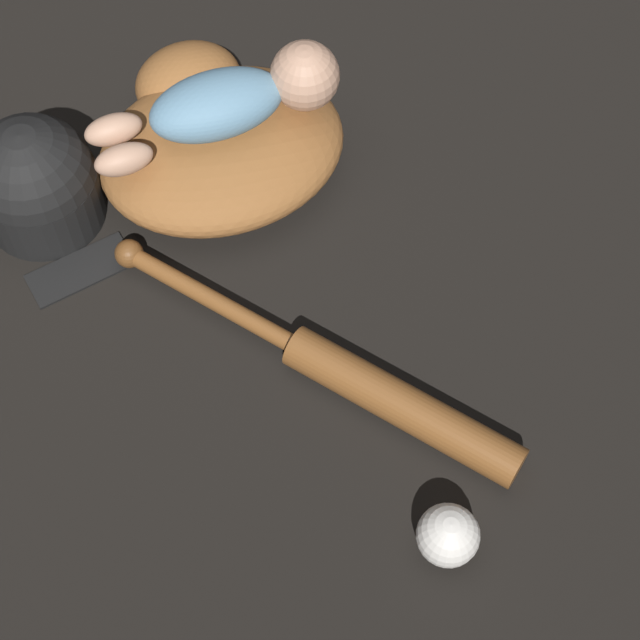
{
  "coord_description": "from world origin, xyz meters",
  "views": [
    {
      "loc": [
        -0.42,
        -0.88,
        1.2
      ],
      "look_at": [
        -0.05,
        -0.36,
        0.08
      ],
      "focal_mm": 60.0,
      "sensor_mm": 36.0,
      "label": 1
    }
  ],
  "objects_px": {
    "baseball_glove": "(215,138)",
    "baby_figure": "(234,100)",
    "baseball": "(448,535)",
    "baseball_cap": "(37,183)",
    "baseball_bat": "(360,382)"
  },
  "relations": [
    {
      "from": "baseball_glove",
      "to": "baby_figure",
      "type": "distance_m",
      "value": 0.1
    },
    {
      "from": "baseball_glove",
      "to": "baby_figure",
      "type": "xyz_separation_m",
      "value": [
        0.02,
        -0.03,
        0.09
      ]
    },
    {
      "from": "baseball",
      "to": "baseball_cap",
      "type": "distance_m",
      "value": 0.7
    },
    {
      "from": "baseball",
      "to": "baseball_bat",
      "type": "bearing_deg",
      "value": 80.11
    },
    {
      "from": "baseball_bat",
      "to": "baseball",
      "type": "relative_size",
      "value": 7.62
    },
    {
      "from": "baseball_glove",
      "to": "baseball_cap",
      "type": "xyz_separation_m",
      "value": [
        -0.24,
        0.06,
        0.02
      ]
    },
    {
      "from": "baseball_glove",
      "to": "baseball_bat",
      "type": "bearing_deg",
      "value": -97.2
    },
    {
      "from": "baseball_glove",
      "to": "baseball_bat",
      "type": "distance_m",
      "value": 0.41
    },
    {
      "from": "baby_figure",
      "to": "baseball",
      "type": "bearing_deg",
      "value": -100.48
    },
    {
      "from": "baseball_bat",
      "to": "baseball_cap",
      "type": "xyz_separation_m",
      "value": [
        -0.19,
        0.46,
        0.04
      ]
    },
    {
      "from": "baby_figure",
      "to": "baseball_cap",
      "type": "distance_m",
      "value": 0.28
    },
    {
      "from": "baseball_glove",
      "to": "baseball",
      "type": "distance_m",
      "value": 0.62
    },
    {
      "from": "baseball_glove",
      "to": "baseball",
      "type": "bearing_deg",
      "value": -98.14
    },
    {
      "from": "baby_figure",
      "to": "baseball_cap",
      "type": "bearing_deg",
      "value": 160.81
    },
    {
      "from": "baseball_cap",
      "to": "baseball_glove",
      "type": "bearing_deg",
      "value": -14.57
    }
  ]
}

